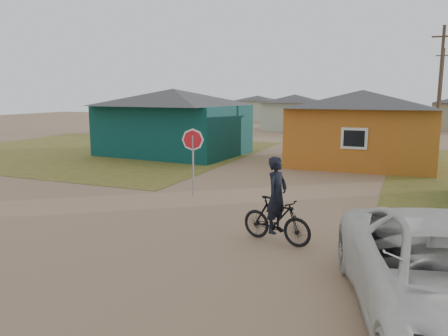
{
  "coord_description": "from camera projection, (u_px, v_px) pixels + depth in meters",
  "views": [
    {
      "loc": [
        4.78,
        -10.03,
        3.73
      ],
      "look_at": [
        -0.72,
        3.0,
        1.3
      ],
      "focal_mm": 35.0,
      "sensor_mm": 36.0,
      "label": 1
    }
  ],
  "objects": [
    {
      "name": "cyclist",
      "position": [
        276.0,
        212.0,
        10.93
      ],
      "size": [
        2.01,
        1.01,
        2.19
      ],
      "color": "black",
      "rests_on": "ground"
    },
    {
      "name": "ground",
      "position": [
        205.0,
        236.0,
        11.57
      ],
      "size": [
        120.0,
        120.0,
        0.0
      ],
      "primitive_type": "plane",
      "color": "#937355"
    },
    {
      "name": "house_teal",
      "position": [
        174.0,
        121.0,
        26.74
      ],
      "size": [
        8.93,
        7.08,
        4.0
      ],
      "color": "#093533",
      "rests_on": "ground"
    },
    {
      "name": "house_pale_north",
      "position": [
        257.0,
        108.0,
        58.4
      ],
      "size": [
        6.28,
        5.81,
        3.4
      ],
      "color": "#A9B49B",
      "rests_on": "ground"
    },
    {
      "name": "utility_pole_near",
      "position": [
        440.0,
        87.0,
        28.36
      ],
      "size": [
        1.4,
        0.2,
        8.0
      ],
      "color": "#4C3A2E",
      "rests_on": "ground"
    },
    {
      "name": "grass_nw",
      "position": [
        97.0,
        150.0,
        28.74
      ],
      "size": [
        20.0,
        18.0,
        0.0
      ],
      "primitive_type": "cube",
      "color": "olive",
      "rests_on": "ground"
    },
    {
      "name": "stop_sign",
      "position": [
        193.0,
        147.0,
        15.79
      ],
      "size": [
        0.81,
        0.17,
        2.48
      ],
      "color": "gray",
      "rests_on": "ground"
    },
    {
      "name": "house_pale_west",
      "position": [
        294.0,
        112.0,
        44.43
      ],
      "size": [
        7.04,
        6.15,
        3.6
      ],
      "color": "#A9B49B",
      "rests_on": "ground"
    },
    {
      "name": "utility_pole_far",
      "position": [
        441.0,
        89.0,
        42.5
      ],
      "size": [
        1.4,
        0.2,
        8.0
      ],
      "color": "#4C3A2E",
      "rests_on": "ground"
    },
    {
      "name": "house_yellow",
      "position": [
        361.0,
        126.0,
        22.98
      ],
      "size": [
        7.72,
        6.76,
        3.9
      ],
      "color": "#B7631C",
      "rests_on": "ground"
    }
  ]
}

